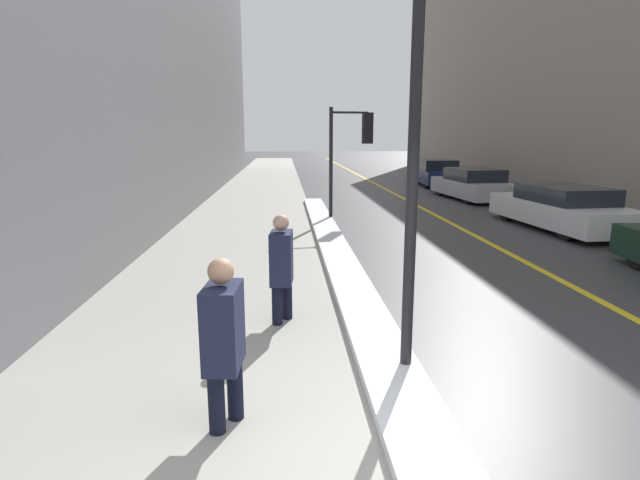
% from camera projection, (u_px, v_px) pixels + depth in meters
% --- Properties ---
extents(sidewalk_slab, '(4.00, 80.00, 0.01)m').
position_uv_depth(sidewalk_slab, '(254.00, 207.00, 18.07)').
color(sidewalk_slab, '#9E9B93').
rests_on(sidewalk_slab, ground).
extents(road_centre_stripe, '(0.16, 80.00, 0.00)m').
position_uv_depth(road_centre_stripe, '(417.00, 205.00, 18.49)').
color(road_centre_stripe, gold).
rests_on(road_centre_stripe, ground).
extents(snow_bank_curb, '(0.66, 17.99, 0.13)m').
position_uv_depth(snow_bank_curb, '(337.00, 253.00, 10.69)').
color(snow_bank_curb, white).
rests_on(snow_bank_curb, ground).
extents(building_facade_right, '(6.00, 36.00, 14.19)m').
position_uv_depth(building_facade_right, '(565.00, 41.00, 24.51)').
color(building_facade_right, gray).
rests_on(building_facade_right, ground).
extents(lamp_post, '(0.28, 0.28, 5.65)m').
position_uv_depth(lamp_post, '(417.00, 50.00, 4.73)').
color(lamp_post, black).
rests_on(lamp_post, ground).
extents(traffic_light_near, '(1.31, 0.37, 3.35)m').
position_uv_depth(traffic_light_near, '(354.00, 140.00, 14.76)').
color(traffic_light_near, black).
rests_on(traffic_light_near, ground).
extents(pedestrian_trailing, '(0.33, 0.52, 1.54)m').
position_uv_depth(pedestrian_trailing, '(224.00, 336.00, 4.27)').
color(pedestrian_trailing, black).
rests_on(pedestrian_trailing, ground).
extents(pedestrian_in_glasses, '(0.33, 0.51, 1.51)m').
position_uv_depth(pedestrian_in_glasses, '(282.00, 264.00, 6.74)').
color(pedestrian_in_glasses, black).
rests_on(pedestrian_in_glasses, ground).
extents(parked_car_white, '(2.11, 4.84, 1.20)m').
position_uv_depth(parked_car_white, '(562.00, 208.00, 13.68)').
color(parked_car_white, silver).
rests_on(parked_car_white, ground).
extents(parked_car_silver, '(2.20, 4.57, 1.24)m').
position_uv_depth(parked_car_silver, '(473.00, 185.00, 20.21)').
color(parked_car_silver, '#B2B2B7').
rests_on(parked_car_silver, ground).
extents(parked_car_navy, '(2.08, 4.35, 1.33)m').
position_uv_depth(parked_car_navy, '(437.00, 173.00, 25.75)').
color(parked_car_navy, navy).
rests_on(parked_car_navy, ground).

